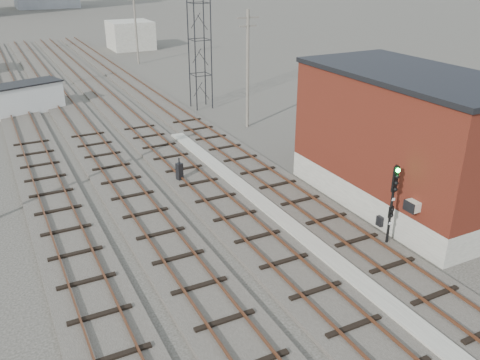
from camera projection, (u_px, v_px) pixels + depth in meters
ground at (84, 65)px, 64.20m from camera, size 320.00×320.00×0.00m
track_right at (156, 100)px, 48.06m from camera, size 3.20×90.00×0.39m
track_mid_right at (114, 105)px, 46.39m from camera, size 3.20×90.00×0.39m
track_mid_left at (69, 110)px, 44.73m from camera, size 3.20×90.00×0.39m
track_left at (20, 116)px, 43.06m from camera, size 3.20×90.00×0.39m
platform_curb at (270, 211)px, 26.81m from camera, size 0.90×28.00×0.26m
brick_building at (406, 140)px, 26.69m from camera, size 6.54×12.20×7.22m
lattice_tower at (199, 21)px, 43.09m from camera, size 1.60×1.60×15.00m
utility_pole_right_a at (248, 67)px, 38.87m from camera, size 1.80×0.24×9.00m
utility_pole_right_b at (136, 25)px, 63.36m from camera, size 1.80×0.24×9.00m
shed_right at (130, 35)px, 75.32m from camera, size 6.00×6.00×4.00m
signal_mast at (393, 200)px, 22.87m from camera, size 0.40×0.41×4.08m
switch_stand at (180, 172)px, 30.34m from camera, size 0.41×0.41×1.46m
site_trailer at (26, 97)px, 44.20m from camera, size 6.62×4.45×2.57m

